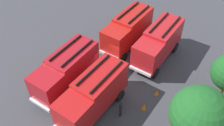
{
  "coord_description": "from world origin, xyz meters",
  "views": [
    {
      "loc": [
        12.47,
        12.05,
        17.85
      ],
      "look_at": [
        0.0,
        0.0,
        1.4
      ],
      "focal_mm": 38.72,
      "sensor_mm": 36.0,
      "label": 1
    }
  ],
  "objects_px": {
    "traffic_cone_0": "(144,106)",
    "fire_truck_0": "(128,29)",
    "fire_truck_3": "(93,94)",
    "firefighter_3": "(72,55)",
    "fire_truck_2": "(158,43)",
    "tree_1": "(200,115)",
    "firefighter_4": "(121,108)",
    "fire_truck_1": "(66,70)",
    "firefighter_1": "(105,36)",
    "traffic_cone_1": "(157,93)",
    "firefighter_0": "(150,23)"
  },
  "relations": [
    {
      "from": "fire_truck_1",
      "to": "traffic_cone_1",
      "type": "distance_m",
      "value": 8.67
    },
    {
      "from": "fire_truck_0",
      "to": "fire_truck_1",
      "type": "distance_m",
      "value": 8.73
    },
    {
      "from": "fire_truck_2",
      "to": "tree_1",
      "type": "relative_size",
      "value": 1.18
    },
    {
      "from": "fire_truck_3",
      "to": "traffic_cone_0",
      "type": "distance_m",
      "value": 4.76
    },
    {
      "from": "fire_truck_0",
      "to": "tree_1",
      "type": "xyz_separation_m",
      "value": [
        6.31,
        11.79,
        2.11
      ]
    },
    {
      "from": "firefighter_1",
      "to": "traffic_cone_0",
      "type": "height_order",
      "value": "firefighter_1"
    },
    {
      "from": "fire_truck_3",
      "to": "firefighter_3",
      "type": "height_order",
      "value": "fire_truck_3"
    },
    {
      "from": "fire_truck_1",
      "to": "traffic_cone_1",
      "type": "xyz_separation_m",
      "value": [
        -5.02,
        6.81,
        -1.87
      ]
    },
    {
      "from": "fire_truck_2",
      "to": "firefighter_0",
      "type": "xyz_separation_m",
      "value": [
        -3.88,
        -3.84,
        -1.23
      ]
    },
    {
      "from": "fire_truck_2",
      "to": "fire_truck_0",
      "type": "bearing_deg",
      "value": -92.99
    },
    {
      "from": "firefighter_4",
      "to": "traffic_cone_0",
      "type": "xyz_separation_m",
      "value": [
        -1.92,
        1.05,
        -0.6
      ]
    },
    {
      "from": "fire_truck_1",
      "to": "fire_truck_3",
      "type": "relative_size",
      "value": 1.01
    },
    {
      "from": "tree_1",
      "to": "traffic_cone_0",
      "type": "distance_m",
      "value": 6.14
    },
    {
      "from": "firefighter_1",
      "to": "firefighter_4",
      "type": "relative_size",
      "value": 1.06
    },
    {
      "from": "fire_truck_1",
      "to": "traffic_cone_0",
      "type": "relative_size",
      "value": 11.61
    },
    {
      "from": "fire_truck_2",
      "to": "firefighter_3",
      "type": "height_order",
      "value": "fire_truck_2"
    },
    {
      "from": "firefighter_1",
      "to": "firefighter_4",
      "type": "distance_m",
      "value": 10.18
    },
    {
      "from": "fire_truck_2",
      "to": "firefighter_1",
      "type": "distance_m",
      "value": 6.34
    },
    {
      "from": "fire_truck_0",
      "to": "traffic_cone_1",
      "type": "xyz_separation_m",
      "value": [
        3.7,
        6.96,
        -1.87
      ]
    },
    {
      "from": "tree_1",
      "to": "fire_truck_0",
      "type": "bearing_deg",
      "value": -118.16
    },
    {
      "from": "fire_truck_1",
      "to": "fire_truck_3",
      "type": "distance_m",
      "value": 3.86
    },
    {
      "from": "fire_truck_0",
      "to": "tree_1",
      "type": "height_order",
      "value": "tree_1"
    },
    {
      "from": "fire_truck_1",
      "to": "fire_truck_3",
      "type": "height_order",
      "value": "same"
    },
    {
      "from": "traffic_cone_0",
      "to": "fire_truck_0",
      "type": "bearing_deg",
      "value": -129.28
    },
    {
      "from": "fire_truck_2",
      "to": "firefighter_4",
      "type": "bearing_deg",
      "value": 5.56
    },
    {
      "from": "firefighter_4",
      "to": "tree_1",
      "type": "distance_m",
      "value": 6.78
    },
    {
      "from": "fire_truck_2",
      "to": "fire_truck_3",
      "type": "height_order",
      "value": "same"
    },
    {
      "from": "fire_truck_0",
      "to": "fire_truck_2",
      "type": "relative_size",
      "value": 1.0
    },
    {
      "from": "firefighter_1",
      "to": "traffic_cone_1",
      "type": "height_order",
      "value": "firefighter_1"
    },
    {
      "from": "fire_truck_0",
      "to": "firefighter_1",
      "type": "distance_m",
      "value": 2.84
    },
    {
      "from": "fire_truck_1",
      "to": "tree_1",
      "type": "height_order",
      "value": "tree_1"
    },
    {
      "from": "firefighter_0",
      "to": "firefighter_3",
      "type": "relative_size",
      "value": 0.95
    },
    {
      "from": "fire_truck_1",
      "to": "traffic_cone_0",
      "type": "bearing_deg",
      "value": 102.02
    },
    {
      "from": "firefighter_1",
      "to": "firefighter_3",
      "type": "distance_m",
      "value": 4.75
    },
    {
      "from": "fire_truck_2",
      "to": "firefighter_3",
      "type": "xyz_separation_m",
      "value": [
        6.78,
        -6.07,
        -1.18
      ]
    },
    {
      "from": "tree_1",
      "to": "firefighter_4",
      "type": "bearing_deg",
      "value": -76.06
    },
    {
      "from": "firefighter_0",
      "to": "firefighter_1",
      "type": "relative_size",
      "value": 0.94
    },
    {
      "from": "fire_truck_1",
      "to": "firefighter_3",
      "type": "distance_m",
      "value": 3.58
    },
    {
      "from": "traffic_cone_0",
      "to": "firefighter_3",
      "type": "bearing_deg",
      "value": -86.81
    },
    {
      "from": "fire_truck_3",
      "to": "traffic_cone_1",
      "type": "relative_size",
      "value": 13.14
    },
    {
      "from": "firefighter_4",
      "to": "firefighter_3",
      "type": "bearing_deg",
      "value": 135.84
    },
    {
      "from": "fire_truck_1",
      "to": "tree_1",
      "type": "xyz_separation_m",
      "value": [
        -2.42,
        11.64,
        2.11
      ]
    },
    {
      "from": "firefighter_3",
      "to": "firefighter_4",
      "type": "height_order",
      "value": "firefighter_3"
    },
    {
      "from": "fire_truck_0",
      "to": "traffic_cone_1",
      "type": "distance_m",
      "value": 8.1
    },
    {
      "from": "firefighter_1",
      "to": "firefighter_3",
      "type": "bearing_deg",
      "value": -35.54
    },
    {
      "from": "firefighter_4",
      "to": "tree_1",
      "type": "xyz_separation_m",
      "value": [
        -1.42,
        5.73,
        3.34
      ]
    },
    {
      "from": "fire_truck_0",
      "to": "tree_1",
      "type": "bearing_deg",
      "value": 52.95
    },
    {
      "from": "fire_truck_1",
      "to": "firefighter_1",
      "type": "distance_m",
      "value": 7.56
    },
    {
      "from": "fire_truck_0",
      "to": "traffic_cone_1",
      "type": "bearing_deg",
      "value": 53.11
    },
    {
      "from": "firefighter_0",
      "to": "traffic_cone_1",
      "type": "bearing_deg",
      "value": 112.3
    }
  ]
}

